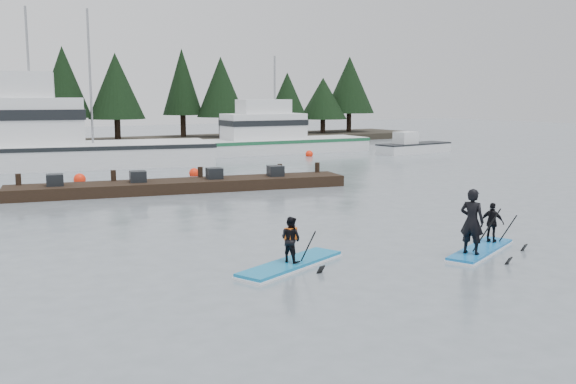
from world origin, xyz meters
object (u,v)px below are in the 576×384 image
paddleboard_solo (291,253)px  paddleboard_duo (479,230)px  floating_dock (183,186)px  fishing_boat_large (40,154)px  fishing_boat_medium (278,145)px

paddleboard_solo → paddleboard_duo: (5.22, -1.47, 0.29)m
paddleboard_solo → floating_dock: bearing=57.8°
fishing_boat_large → paddleboard_solo: fishing_boat_large is taller
paddleboard_solo → paddleboard_duo: paddleboard_duo is taller
fishing_boat_large → paddleboard_duo: 29.69m
fishing_boat_medium → paddleboard_duo: size_ratio=4.16×
fishing_boat_medium → paddleboard_solo: bearing=-116.3°
floating_dock → paddleboard_duo: size_ratio=4.65×
floating_dock → paddleboard_solo: 14.04m
fishing_boat_large → paddleboard_duo: (6.49, -28.97, -0.17)m
fishing_boat_large → fishing_boat_medium: fishing_boat_large is taller
floating_dock → fishing_boat_medium: bearing=59.0°
floating_dock → paddleboard_solo: size_ratio=4.35×
paddleboard_duo → floating_dock: bearing=76.7°
fishing_boat_large → fishing_boat_medium: bearing=17.5°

